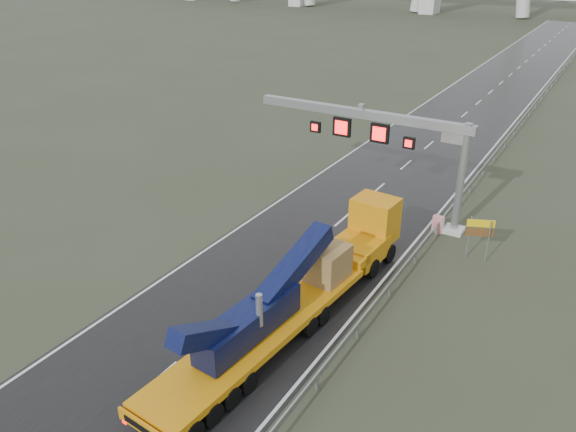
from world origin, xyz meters
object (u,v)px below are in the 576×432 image
Objects in this scene: heavy_haul_truck at (311,278)px; exit_sign_pair at (480,232)px; sign_gantry at (390,136)px; striped_barrier at (438,224)px.

exit_sign_pair is at bearing 61.33° from heavy_haul_truck.
sign_gantry reaches higher than exit_sign_pair.
heavy_haul_truck reaches higher than striped_barrier.
exit_sign_pair is 2.35× the size of striped_barrier.
striped_barrier is (-3.00, 2.31, -1.30)m from exit_sign_pair.
sign_gantry is 8.35m from exit_sign_pair.
striped_barrier is (2.98, 11.40, -1.13)m from heavy_haul_truck.
sign_gantry is at bearing 99.03° from heavy_haul_truck.
sign_gantry reaches higher than striped_barrier.
exit_sign_pair is 4.00m from striped_barrier.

